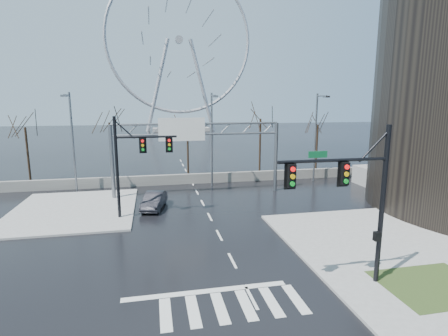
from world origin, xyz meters
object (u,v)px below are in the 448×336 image
object	(u,v)px
sign_gantry	(194,143)
signal_mast_near	(358,192)
signal_mast_far	(132,158)
ferris_wheel	(179,46)
car	(154,201)

from	to	relation	value
sign_gantry	signal_mast_near	bearing A→B (deg)	-73.81
signal_mast_far	ferris_wheel	size ratio (longest dim) A/B	0.16
signal_mast_near	ferris_wheel	distance (m)	101.29
signal_mast_near	ferris_wheel	size ratio (longest dim) A/B	0.16
signal_mast_far	ferris_wheel	bearing A→B (deg)	82.80
ferris_wheel	car	bearing A→B (deg)	-96.35
sign_gantry	ferris_wheel	world-z (taller)	ferris_wheel
car	signal_mast_far	bearing A→B (deg)	-110.46
signal_mast_near	sign_gantry	size ratio (longest dim) A/B	0.49
signal_mast_near	car	bearing A→B (deg)	121.78
ferris_wheel	car	world-z (taller)	ferris_wheel
signal_mast_far	car	distance (m)	4.96
sign_gantry	car	bearing A→B (deg)	-136.53
signal_mast_near	car	xyz separation A→B (m)	(-9.46, 15.26, -4.17)
signal_mast_near	ferris_wheel	world-z (taller)	ferris_wheel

